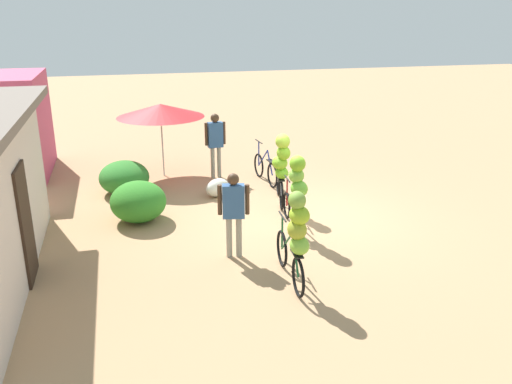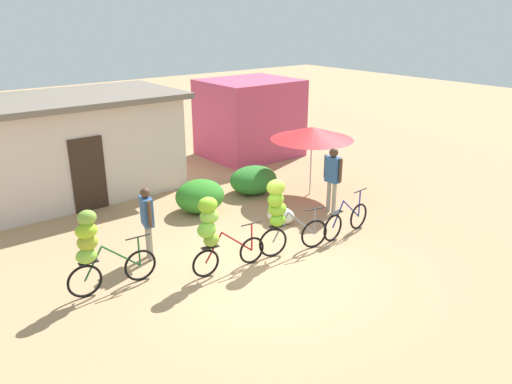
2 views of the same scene
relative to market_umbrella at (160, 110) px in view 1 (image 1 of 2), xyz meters
name	(u,v)px [view 1 (image 1 of 2)]	position (x,y,z in m)	size (l,w,h in m)	color
ground_plane	(301,217)	(-4.00, -2.64, -1.83)	(60.00, 60.00, 0.00)	tan
hedge_bush_front_left	(138,202)	(-3.26, 0.85, -1.40)	(1.33, 1.21, 0.87)	#318325
hedge_bush_front_right	(124,177)	(-1.25, 1.10, -1.43)	(1.46, 1.25, 0.81)	#2F7D2B
market_umbrella	(160,110)	(0.00, 0.00, 0.00)	(2.37, 2.37, 2.01)	beige
bicycle_leftmost	(296,234)	(-7.00, -1.48, -0.85)	(1.76, 0.38, 1.72)	black
bicycle_near_pile	(296,188)	(-4.85, -2.23, -0.83)	(1.69, 0.42, 1.70)	black
bicycle_center_loaded	(281,164)	(-3.24, -2.42, -0.79)	(1.69, 0.53, 1.78)	black
bicycle_by_shop	(265,169)	(-1.30, -2.58, -1.47)	(1.67, 0.23, 1.02)	black
produce_sack	(218,188)	(-2.10, -1.12, -1.61)	(0.70, 0.44, 0.44)	silver
person_vendor	(234,207)	(-5.57, -0.78, -0.84)	(0.28, 0.57, 1.63)	gray
person_bystander	(215,139)	(-0.56, -1.38, -0.73)	(0.23, 0.58, 1.78)	gray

